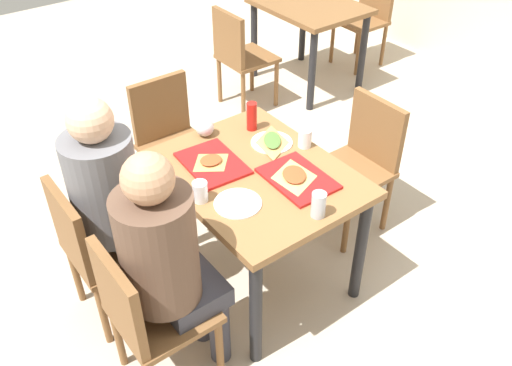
{
  "coord_description": "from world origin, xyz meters",
  "views": [
    {
      "loc": [
        1.73,
        -1.31,
        2.32
      ],
      "look_at": [
        0.0,
        0.0,
        0.65
      ],
      "focal_mm": 38.44,
      "sensor_mm": 36.0,
      "label": 1
    }
  ],
  "objects_px": {
    "chair_far_side": "(362,157)",
    "person_in_red": "(113,194)",
    "plastic_cup_b": "(200,192)",
    "soda_can": "(319,205)",
    "foil_bundle": "(205,127)",
    "background_table": "(309,18)",
    "chair_left_end": "(170,135)",
    "person_in_brown_jacket": "(168,256)",
    "tray_red_far": "(298,178)",
    "main_table": "(256,188)",
    "paper_plate_center": "(272,142)",
    "chair_near_left": "(95,245)",
    "pizza_slice_b": "(294,176)",
    "background_chair_far": "(368,13)",
    "pizza_slice_a": "(211,161)",
    "paper_plate_near_edge": "(238,203)",
    "background_chair_near": "(239,53)",
    "tray_red_near": "(213,163)",
    "condiment_bottle": "(252,116)",
    "plastic_cup_a": "(305,138)",
    "pizza_slice_c": "(272,141)",
    "chair_near_right": "(144,312)"
  },
  "relations": [
    {
      "from": "plastic_cup_a",
      "to": "background_chair_near",
      "type": "relative_size",
      "value": 0.12
    },
    {
      "from": "background_table",
      "to": "background_chair_far",
      "type": "xyz_separation_m",
      "value": [
        0.0,
        0.73,
        -0.12
      ]
    },
    {
      "from": "pizza_slice_a",
      "to": "plastic_cup_a",
      "type": "relative_size",
      "value": 1.75
    },
    {
      "from": "chair_far_side",
      "to": "person_in_red",
      "type": "xyz_separation_m",
      "value": [
        -0.25,
        -1.42,
        0.25
      ]
    },
    {
      "from": "background_chair_near",
      "to": "soda_can",
      "type": "bearing_deg",
      "value": -26.77
    },
    {
      "from": "person_in_red",
      "to": "plastic_cup_b",
      "type": "bearing_deg",
      "value": 47.65
    },
    {
      "from": "main_table",
      "to": "chair_left_end",
      "type": "xyz_separation_m",
      "value": [
        -0.89,
        0.0,
        -0.14
      ]
    },
    {
      "from": "background_chair_far",
      "to": "pizza_slice_a",
      "type": "bearing_deg",
      "value": -61.62
    },
    {
      "from": "plastic_cup_b",
      "to": "background_table",
      "type": "distance_m",
      "value": 2.69
    },
    {
      "from": "paper_plate_center",
      "to": "pizza_slice_c",
      "type": "xyz_separation_m",
      "value": [
        0.01,
        -0.0,
        0.01
      ]
    },
    {
      "from": "person_in_red",
      "to": "foil_bundle",
      "type": "distance_m",
      "value": 0.65
    },
    {
      "from": "person_in_red",
      "to": "condiment_bottle",
      "type": "xyz_separation_m",
      "value": [
        -0.08,
        0.86,
        0.08
      ]
    },
    {
      "from": "paper_plate_center",
      "to": "paper_plate_near_edge",
      "type": "relative_size",
      "value": 1.0
    },
    {
      "from": "soda_can",
      "to": "tray_red_far",
      "type": "bearing_deg",
      "value": 158.49
    },
    {
      "from": "tray_red_far",
      "to": "person_in_brown_jacket",
      "type": "bearing_deg",
      "value": -84.33
    },
    {
      "from": "tray_red_far",
      "to": "plastic_cup_a",
      "type": "height_order",
      "value": "plastic_cup_a"
    },
    {
      "from": "chair_left_end",
      "to": "tray_red_far",
      "type": "bearing_deg",
      "value": 6.38
    },
    {
      "from": "person_in_red",
      "to": "pizza_slice_b",
      "type": "bearing_deg",
      "value": 60.85
    },
    {
      "from": "chair_near_left",
      "to": "background_table",
      "type": "xyz_separation_m",
      "value": [
        -1.37,
        2.57,
        0.12
      ]
    },
    {
      "from": "paper_plate_center",
      "to": "pizza_slice_b",
      "type": "relative_size",
      "value": 0.83
    },
    {
      "from": "chair_left_end",
      "to": "person_in_brown_jacket",
      "type": "relative_size",
      "value": 0.67
    },
    {
      "from": "chair_near_left",
      "to": "background_chair_near",
      "type": "distance_m",
      "value": 2.29
    },
    {
      "from": "paper_plate_near_edge",
      "to": "background_chair_near",
      "type": "xyz_separation_m",
      "value": [
        -1.77,
        1.27,
        -0.25
      ]
    },
    {
      "from": "paper_plate_center",
      "to": "soda_can",
      "type": "height_order",
      "value": "soda_can"
    },
    {
      "from": "tray_red_near",
      "to": "condiment_bottle",
      "type": "distance_m",
      "value": 0.39
    },
    {
      "from": "plastic_cup_b",
      "to": "soda_can",
      "type": "xyz_separation_m",
      "value": [
        0.4,
        0.36,
        0.01
      ]
    },
    {
      "from": "chair_left_end",
      "to": "plastic_cup_b",
      "type": "height_order",
      "value": "chair_left_end"
    },
    {
      "from": "main_table",
      "to": "background_chair_far",
      "type": "bearing_deg",
      "value": 122.7
    },
    {
      "from": "paper_plate_near_edge",
      "to": "soda_can",
      "type": "distance_m",
      "value": 0.37
    },
    {
      "from": "tray_red_far",
      "to": "background_table",
      "type": "height_order",
      "value": "tray_red_far"
    },
    {
      "from": "paper_plate_near_edge",
      "to": "plastic_cup_b",
      "type": "relative_size",
      "value": 2.2
    },
    {
      "from": "person_in_brown_jacket",
      "to": "background_chair_near",
      "type": "height_order",
      "value": "person_in_brown_jacket"
    },
    {
      "from": "person_in_red",
      "to": "chair_near_right",
      "type": "bearing_deg",
      "value": -15.52
    },
    {
      "from": "main_table",
      "to": "background_table",
      "type": "xyz_separation_m",
      "value": [
        -1.62,
        1.79,
        -0.02
      ]
    },
    {
      "from": "tray_red_near",
      "to": "person_in_red",
      "type": "bearing_deg",
      "value": -98.55
    },
    {
      "from": "chair_left_end",
      "to": "background_chair_far",
      "type": "xyz_separation_m",
      "value": [
        -0.73,
        2.52,
        0.0
      ]
    },
    {
      "from": "chair_near_left",
      "to": "background_table",
      "type": "bearing_deg",
      "value": 118.02
    },
    {
      "from": "chair_near_right",
      "to": "soda_can",
      "type": "bearing_deg",
      "value": 77.59
    },
    {
      "from": "main_table",
      "to": "pizza_slice_c",
      "type": "relative_size",
      "value": 3.76
    },
    {
      "from": "person_in_brown_jacket",
      "to": "paper_plate_center",
      "type": "xyz_separation_m",
      "value": [
        -0.4,
        0.86,
        0.0
      ]
    },
    {
      "from": "plastic_cup_b",
      "to": "chair_near_right",
      "type": "bearing_deg",
      "value": -62.95
    },
    {
      "from": "foil_bundle",
      "to": "background_table",
      "type": "relative_size",
      "value": 0.11
    },
    {
      "from": "background_table",
      "to": "background_chair_near",
      "type": "height_order",
      "value": "background_chair_near"
    },
    {
      "from": "chair_left_end",
      "to": "foil_bundle",
      "type": "bearing_deg",
      "value": -2.47
    },
    {
      "from": "chair_far_side",
      "to": "person_in_red",
      "type": "relative_size",
      "value": 0.67
    },
    {
      "from": "main_table",
      "to": "background_table",
      "type": "bearing_deg",
      "value": 132.17
    },
    {
      "from": "background_chair_far",
      "to": "person_in_brown_jacket",
      "type": "bearing_deg",
      "value": -59.4
    },
    {
      "from": "plastic_cup_a",
      "to": "plastic_cup_b",
      "type": "bearing_deg",
      "value": -85.73
    },
    {
      "from": "paper_plate_near_edge",
      "to": "background_chair_far",
      "type": "relative_size",
      "value": 0.26
    },
    {
      "from": "pizza_slice_a",
      "to": "main_table",
      "type": "bearing_deg",
      "value": 39.87
    }
  ]
}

